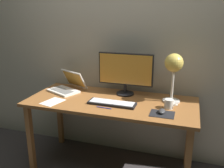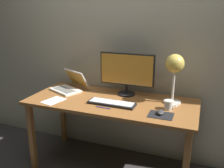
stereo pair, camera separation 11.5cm
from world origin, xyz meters
The scene contains 12 objects.
ground_plane centered at (0.00, 0.00, 0.00)m, with size 4.80×4.80×0.00m, color #383333.
back_wall centered at (0.00, 0.40, 1.30)m, with size 4.80×0.06×2.60m, color #B2A893.
desk centered at (0.00, 0.00, 0.66)m, with size 1.60×0.70×0.74m.
monitor centered at (0.08, 0.21, 0.98)m, with size 0.55×0.18×0.42m.
keyboard_main centered at (0.04, -0.10, 0.75)m, with size 0.44×0.15×0.03m.
laptop centered at (-0.53, 0.15, 0.80)m, with size 0.41×0.41×0.21m.
desk_lamp centered at (0.55, 0.14, 1.08)m, with size 0.17×0.17×0.46m.
mousepad centered at (0.50, -0.18, 0.74)m, with size 0.20×0.16×0.00m, color black.
mouse centered at (0.50, -0.16, 0.76)m, with size 0.06×0.10×0.03m, color #38383A.
coffee_mug centered at (0.54, -0.03, 0.78)m, with size 0.12×0.08×0.08m.
paper_sheet_near_mouse centered at (-0.51, -0.21, 0.74)m, with size 0.15×0.21×0.00m, color white.
pen centered at (0.00, -0.20, 0.74)m, with size 0.01×0.01×0.14m, color #2633A5.
Camera 2 is at (0.79, -2.05, 1.57)m, focal length 39.42 mm.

